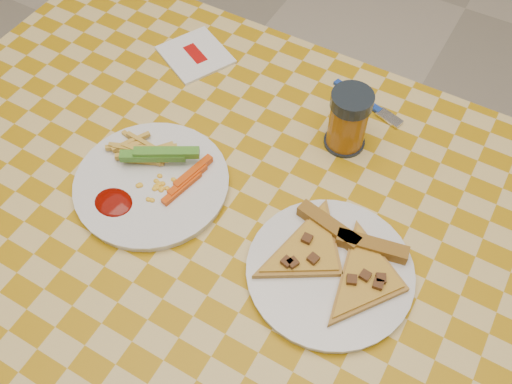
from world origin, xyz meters
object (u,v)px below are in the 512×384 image
Objects in this scene: table at (246,262)px; drink_glass at (348,121)px; plate_left at (152,184)px; plate_right at (330,272)px.

drink_glass reaches higher than table.
drink_glass is at bearing 45.90° from plate_left.
plate_right is 0.25m from drink_glass.
table is 11.51× the size of drink_glass.
table is at bearing -176.01° from plate_right.
drink_glass reaches higher than plate_right.
plate_left is 1.02× the size of plate_right.
plate_right is 2.10× the size of drink_glass.
drink_glass is (0.23, 0.23, 0.05)m from plate_left.
plate_right is (0.13, 0.01, 0.08)m from table.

